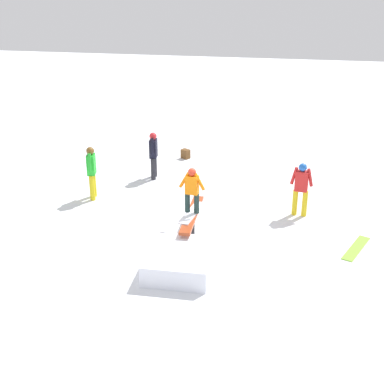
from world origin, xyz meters
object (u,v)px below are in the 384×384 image
backpack_on_snow (186,154)px  bystander_green (92,170)px  main_rider_on_rail (192,192)px  rail_feature (192,217)px  loose_snowboard_lime (356,248)px  bystander_red (301,187)px  bystander_black (153,153)px

backpack_on_snow → bystander_green: bearing=94.8°
main_rider_on_rail → backpack_on_snow: (6.07, 1.39, -1.11)m
rail_feature → bystander_green: (1.93, 3.46, 0.36)m
main_rider_on_rail → loose_snowboard_lime: main_rider_on_rail is taller
rail_feature → bystander_red: bearing=-57.5°
loose_snowboard_lime → bystander_green: bearing=99.7°
rail_feature → backpack_on_snow: rail_feature is taller
bystander_red → loose_snowboard_lime: (-1.74, -1.44, -0.87)m
rail_feature → bystander_green: 3.97m
bystander_red → backpack_on_snow: 5.98m
rail_feature → bystander_green: size_ratio=1.38×
main_rider_on_rail → backpack_on_snow: main_rider_on_rail is taller
bystander_black → bystander_red: bystander_black is taller
main_rider_on_rail → bystander_black: 4.44m
main_rider_on_rail → bystander_black: (3.92, 2.04, -0.39)m
bystander_green → backpack_on_snow: bearing=-38.1°
bystander_red → loose_snowboard_lime: 2.42m
main_rider_on_rail → bystander_black: bearing=36.4°
main_rider_on_rail → bystander_red: size_ratio=0.91×
bystander_black → loose_snowboard_lime: 7.39m
rail_feature → backpack_on_snow: size_ratio=6.71×
rail_feature → bystander_black: bystander_black is taller
main_rider_on_rail → bystander_red: main_rider_on_rail is taller
bystander_green → loose_snowboard_lime: size_ratio=1.13×
bystander_green → bystander_red: bearing=-102.4°
loose_snowboard_lime → rail_feature: bearing=114.5°
rail_feature → bystander_black: 4.43m
main_rider_on_rail → bystander_black: size_ratio=0.91×
loose_snowboard_lime → bystander_black: bearing=81.7°
bystander_black → loose_snowboard_lime: size_ratio=1.08×
main_rider_on_rail → bystander_green: main_rider_on_rail is taller
bystander_green → backpack_on_snow: 4.69m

